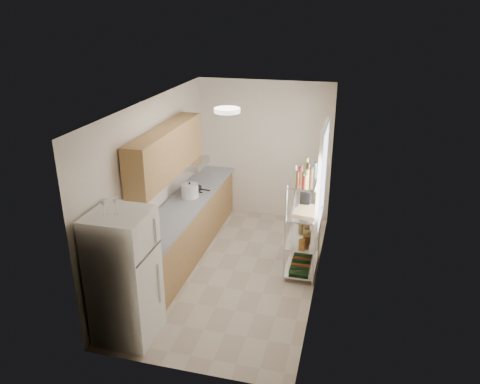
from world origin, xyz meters
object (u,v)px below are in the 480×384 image
object	(u,v)px
frying_pan_large	(188,190)
cutting_board	(307,211)
espresso_machine	(306,196)
rice_cooker	(190,191)
refrigerator	(125,277)

from	to	relation	value
frying_pan_large	cutting_board	size ratio (longest dim) A/B	0.51
cutting_board	espresso_machine	distance (m)	0.32
frying_pan_large	cutting_board	xyz separation A→B (m)	(2.07, -0.59, 0.11)
rice_cooker	cutting_board	xyz separation A→B (m)	(1.96, -0.36, 0.01)
refrigerator	cutting_board	size ratio (longest dim) A/B	3.64
frying_pan_large	cutting_board	world-z (taller)	cutting_board
rice_cooker	cutting_board	bearing A→B (deg)	-10.30
refrigerator	espresso_machine	world-z (taller)	refrigerator
rice_cooker	frying_pan_large	xyz separation A→B (m)	(-0.12, 0.24, -0.09)
rice_cooker	cutting_board	world-z (taller)	rice_cooker
rice_cooker	frying_pan_large	distance (m)	0.28
refrigerator	espresso_machine	xyz separation A→B (m)	(1.85, 2.30, 0.31)
refrigerator	frying_pan_large	world-z (taller)	refrigerator
rice_cooker	frying_pan_large	world-z (taller)	rice_cooker
rice_cooker	espresso_machine	bearing A→B (deg)	-2.02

